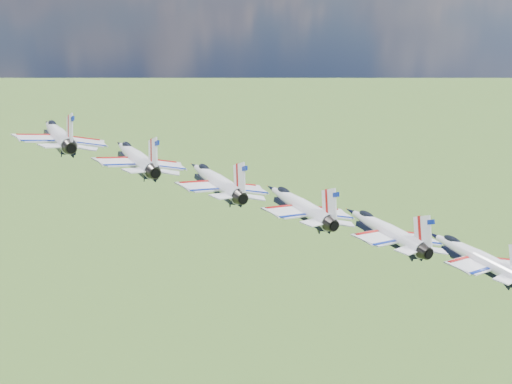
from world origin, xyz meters
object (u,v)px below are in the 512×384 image
jet_0 (58,134)px  jet_2 (215,180)px  jet_4 (384,229)px  jet_1 (135,157)px  jet_5 (473,256)px  jet_3 (298,204)px

jet_0 → jet_2: bearing=-40.8°
jet_2 → jet_4: jet_2 is taller
jet_0 → jet_2: size_ratio=1.00×
jet_1 → jet_5: 46.98m
jet_5 → jet_3: bearing=139.2°
jet_1 → jet_3: (15.97, -16.45, -5.10)m
jet_1 → jet_3: bearing=-40.8°
jet_3 → jet_5: size_ratio=1.00×
jet_1 → jet_5: size_ratio=1.00×
jet_1 → jet_2: bearing=-40.8°
jet_4 → jet_0: bearing=139.2°
jet_4 → jet_5: size_ratio=1.00×
jet_0 → jet_3: bearing=-40.8°
jet_1 → jet_2: jet_1 is taller
jet_4 → jet_1: bearing=139.2°
jet_2 → jet_5: (23.96, -24.68, -7.65)m
jet_2 → jet_5: jet_2 is taller
jet_1 → jet_4: size_ratio=1.00×
jet_1 → jet_2: size_ratio=1.00×
jet_1 → jet_3: size_ratio=1.00×
jet_3 → jet_4: bearing=-40.8°
jet_3 → jet_0: bearing=139.2°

